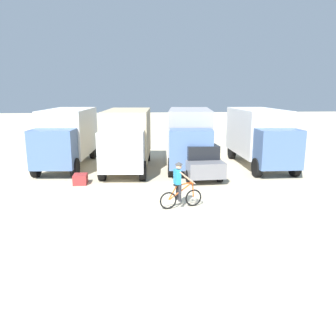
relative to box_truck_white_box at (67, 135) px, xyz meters
The scene contains 8 objects.
ground_plane 10.95m from the box_truck_white_box, 59.57° to the right, with size 120.00×120.00×0.00m, color beige.
box_truck_white_box is the anchor object (origin of this frame).
box_truck_tan_camper 3.71m from the box_truck_white_box, 16.16° to the right, with size 2.84×6.90×3.35m.
box_truck_grey_hauler 7.26m from the box_truck_white_box, ahead, with size 3.15×6.98×3.35m.
box_truck_avon_van 11.41m from the box_truck_white_box, ahead, with size 2.40×6.75×3.35m.
sedan_parked 8.07m from the box_truck_white_box, 23.73° to the right, with size 2.00×4.29×1.76m.
cyclist_orange_shirt 10.00m from the box_truck_white_box, 54.76° to the right, with size 1.69×0.63×1.82m.
supply_crate 4.77m from the box_truck_white_box, 72.44° to the right, with size 0.64×0.78×0.48m, color #9E2D2D.
Camera 1 is at (-1.25, -11.39, 4.44)m, focal length 36.73 mm.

